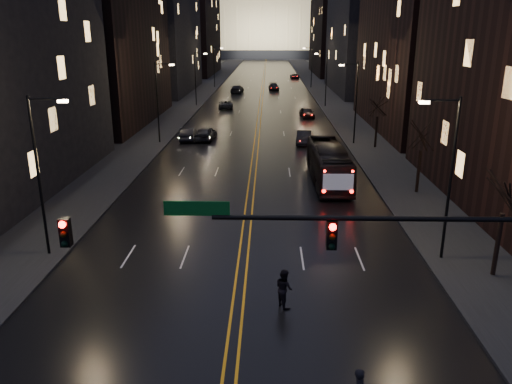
# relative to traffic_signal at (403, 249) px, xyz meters

# --- Properties ---
(ground) EXTENTS (900.00, 900.00, 0.00)m
(ground) POSITION_rel_traffic_signal_xyz_m (-5.91, 0.00, -5.10)
(ground) COLOR black
(ground) RESTS_ON ground
(road) EXTENTS (20.00, 320.00, 0.02)m
(road) POSITION_rel_traffic_signal_xyz_m (-5.91, 130.00, -5.09)
(road) COLOR black
(road) RESTS_ON ground
(sidewalk_left) EXTENTS (8.00, 320.00, 0.16)m
(sidewalk_left) POSITION_rel_traffic_signal_xyz_m (-19.91, 130.00, -5.02)
(sidewalk_left) COLOR black
(sidewalk_left) RESTS_ON ground
(sidewalk_right) EXTENTS (8.00, 320.00, 0.16)m
(sidewalk_right) POSITION_rel_traffic_signal_xyz_m (8.09, 130.00, -5.02)
(sidewalk_right) COLOR black
(sidewalk_right) RESTS_ON ground
(center_line) EXTENTS (0.62, 320.00, 0.01)m
(center_line) POSITION_rel_traffic_signal_xyz_m (-5.91, 130.00, -5.08)
(center_line) COLOR orange
(center_line) RESTS_ON road
(building_left_mid) EXTENTS (12.00, 30.00, 28.00)m
(building_left_mid) POSITION_rel_traffic_signal_xyz_m (-26.91, 54.00, 8.90)
(building_left_mid) COLOR black
(building_left_mid) RESTS_ON ground
(building_left_far) EXTENTS (12.00, 34.00, 20.00)m
(building_left_far) POSITION_rel_traffic_signal_xyz_m (-26.91, 92.00, 4.90)
(building_left_far) COLOR black
(building_left_far) RESTS_ON ground
(building_left_dist) EXTENTS (12.00, 40.00, 24.00)m
(building_left_dist) POSITION_rel_traffic_signal_xyz_m (-26.91, 140.00, 6.90)
(building_left_dist) COLOR black
(building_left_dist) RESTS_ON ground
(building_right_mid) EXTENTS (12.00, 34.00, 26.00)m
(building_right_mid) POSITION_rel_traffic_signal_xyz_m (15.09, 92.00, 7.90)
(building_right_mid) COLOR black
(building_right_mid) RESTS_ON ground
(building_right_dist) EXTENTS (12.00, 40.00, 22.00)m
(building_right_dist) POSITION_rel_traffic_signal_xyz_m (15.09, 140.00, 5.90)
(building_right_dist) COLOR black
(building_right_dist) RESTS_ON ground
(capitol) EXTENTS (90.00, 50.00, 58.50)m
(capitol) POSITION_rel_traffic_signal_xyz_m (-5.91, 250.00, 12.05)
(capitol) COLOR black
(capitol) RESTS_ON ground
(traffic_signal) EXTENTS (17.29, 0.45, 7.00)m
(traffic_signal) POSITION_rel_traffic_signal_xyz_m (0.00, 0.00, 0.00)
(traffic_signal) COLOR black
(traffic_signal) RESTS_ON ground
(streetlamp_right_near) EXTENTS (2.13, 0.25, 9.00)m
(streetlamp_right_near) POSITION_rel_traffic_signal_xyz_m (4.91, 10.00, -0.02)
(streetlamp_right_near) COLOR black
(streetlamp_right_near) RESTS_ON ground
(streetlamp_left_near) EXTENTS (2.13, 0.25, 9.00)m
(streetlamp_left_near) POSITION_rel_traffic_signal_xyz_m (-16.72, 10.00, -0.02)
(streetlamp_left_near) COLOR black
(streetlamp_left_near) RESTS_ON ground
(streetlamp_right_mid) EXTENTS (2.13, 0.25, 9.00)m
(streetlamp_right_mid) POSITION_rel_traffic_signal_xyz_m (4.91, 40.00, -0.02)
(streetlamp_right_mid) COLOR black
(streetlamp_right_mid) RESTS_ON ground
(streetlamp_left_mid) EXTENTS (2.13, 0.25, 9.00)m
(streetlamp_left_mid) POSITION_rel_traffic_signal_xyz_m (-16.72, 40.00, -0.02)
(streetlamp_left_mid) COLOR black
(streetlamp_left_mid) RESTS_ON ground
(streetlamp_right_far) EXTENTS (2.13, 0.25, 9.00)m
(streetlamp_right_far) POSITION_rel_traffic_signal_xyz_m (4.91, 70.00, -0.02)
(streetlamp_right_far) COLOR black
(streetlamp_right_far) RESTS_ON ground
(streetlamp_left_far) EXTENTS (2.13, 0.25, 9.00)m
(streetlamp_left_far) POSITION_rel_traffic_signal_xyz_m (-16.72, 70.00, -0.02)
(streetlamp_left_far) COLOR black
(streetlamp_left_far) RESTS_ON ground
(streetlamp_right_dist) EXTENTS (2.13, 0.25, 9.00)m
(streetlamp_right_dist) POSITION_rel_traffic_signal_xyz_m (4.91, 100.00, -0.02)
(streetlamp_right_dist) COLOR black
(streetlamp_right_dist) RESTS_ON ground
(streetlamp_left_dist) EXTENTS (2.13, 0.25, 9.00)m
(streetlamp_left_dist) POSITION_rel_traffic_signal_xyz_m (-16.72, 100.00, -0.02)
(streetlamp_left_dist) COLOR black
(streetlamp_left_dist) RESTS_ON ground
(tree_right_near) EXTENTS (2.40, 2.40, 6.65)m
(tree_right_near) POSITION_rel_traffic_signal_xyz_m (7.09, 8.00, -0.58)
(tree_right_near) COLOR black
(tree_right_near) RESTS_ON ground
(tree_right_mid) EXTENTS (2.40, 2.40, 6.65)m
(tree_right_mid) POSITION_rel_traffic_signal_xyz_m (7.09, 22.00, -0.58)
(tree_right_mid) COLOR black
(tree_right_mid) RESTS_ON ground
(tree_right_far) EXTENTS (2.40, 2.40, 6.65)m
(tree_right_far) POSITION_rel_traffic_signal_xyz_m (7.09, 38.00, -0.58)
(tree_right_far) COLOR black
(tree_right_far) RESTS_ON ground
(bus) EXTENTS (2.81, 11.32, 3.14)m
(bus) POSITION_rel_traffic_signal_xyz_m (0.51, 25.00, -3.53)
(bus) COLOR black
(bus) RESTS_ON ground
(oncoming_car_a) EXTENTS (2.46, 5.05, 1.66)m
(oncoming_car_a) POSITION_rel_traffic_signal_xyz_m (-11.87, 41.96, -4.27)
(oncoming_car_a) COLOR black
(oncoming_car_a) RESTS_ON ground
(oncoming_car_b) EXTENTS (1.93, 4.71, 1.52)m
(oncoming_car_b) POSITION_rel_traffic_signal_xyz_m (-13.97, 41.87, -4.35)
(oncoming_car_b) COLOR black
(oncoming_car_b) RESTS_ON ground
(oncoming_car_c) EXTENTS (2.61, 5.15, 1.39)m
(oncoming_car_c) POSITION_rel_traffic_signal_xyz_m (-11.63, 67.63, -4.41)
(oncoming_car_c) COLOR black
(oncoming_car_c) RESTS_ON ground
(oncoming_car_d) EXTENTS (2.72, 5.67, 1.59)m
(oncoming_car_d) POSITION_rel_traffic_signal_xyz_m (-11.14, 90.18, -4.31)
(oncoming_car_d) COLOR black
(oncoming_car_d) RESTS_ON ground
(receding_car_a) EXTENTS (2.03, 4.73, 1.52)m
(receding_car_a) POSITION_rel_traffic_signal_xyz_m (-0.51, 40.13, -4.35)
(receding_car_a) COLOR black
(receding_car_a) RESTS_ON ground
(receding_car_b) EXTENTS (2.30, 4.61, 1.51)m
(receding_car_b) POSITION_rel_traffic_signal_xyz_m (1.16, 58.41, -4.35)
(receding_car_b) COLOR black
(receding_car_b) RESTS_ON ground
(receding_car_c) EXTENTS (2.43, 5.25, 1.49)m
(receding_car_c) POSITION_rel_traffic_signal_xyz_m (-3.41, 94.82, -4.36)
(receding_car_c) COLOR black
(receding_car_c) RESTS_ON ground
(receding_car_d) EXTENTS (2.50, 4.73, 1.27)m
(receding_car_d) POSITION_rel_traffic_signal_xyz_m (2.59, 124.65, -4.47)
(receding_car_d) COLOR black
(receding_car_d) RESTS_ON ground
(pedestrian_b) EXTENTS (0.87, 1.03, 1.86)m
(pedestrian_b) POSITION_rel_traffic_signal_xyz_m (-3.78, 4.86, -4.18)
(pedestrian_b) COLOR black
(pedestrian_b) RESTS_ON ground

